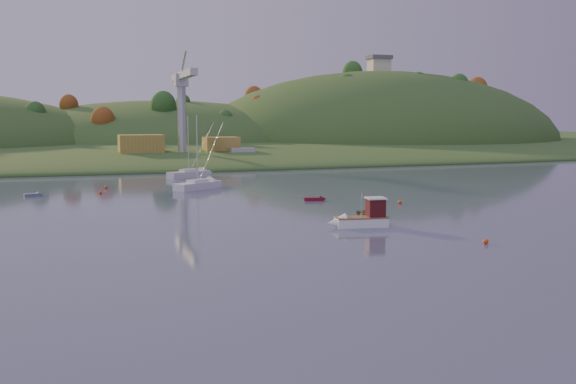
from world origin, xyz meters
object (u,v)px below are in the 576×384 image
object	(u,v)px
sailboat_far	(189,173)
grey_dinghy	(36,195)
sailboat_near	(198,185)
canoe	(370,212)
fishing_boat	(358,218)
red_tender	(318,199)

from	to	relation	value
sailboat_far	grey_dinghy	distance (m)	34.70
sailboat_near	sailboat_far	world-z (taller)	sailboat_near
canoe	sailboat_far	bearing A→B (deg)	41.28
canoe	grey_dinghy	bearing A→B (deg)	78.65
sailboat_near	fishing_boat	bearing A→B (deg)	-111.92
sailboat_near	grey_dinghy	distance (m)	24.54
fishing_boat	sailboat_near	bearing A→B (deg)	-68.70
canoe	red_tender	distance (m)	14.52
sailboat_far	red_tender	distance (m)	41.91
sailboat_far	red_tender	xyz separation A→B (m)	(11.13, -40.40, -0.54)
sailboat_near	sailboat_far	xyz separation A→B (m)	(2.27, 21.14, -0.00)
fishing_boat	sailboat_near	world-z (taller)	sailboat_near
sailboat_near	red_tender	distance (m)	23.46
fishing_boat	grey_dinghy	distance (m)	52.55
fishing_boat	sailboat_far	bearing A→B (deg)	-75.07
canoe	grey_dinghy	world-z (taller)	grey_dinghy
fishing_boat	sailboat_near	xyz separation A→B (m)	(-9.44, 41.03, -0.15)
red_tender	canoe	bearing A→B (deg)	-71.05
red_tender	grey_dinghy	world-z (taller)	red_tender
fishing_boat	canoe	bearing A→B (deg)	-116.36
fishing_boat	red_tender	world-z (taller)	fishing_boat
canoe	red_tender	bearing A→B (deg)	33.02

